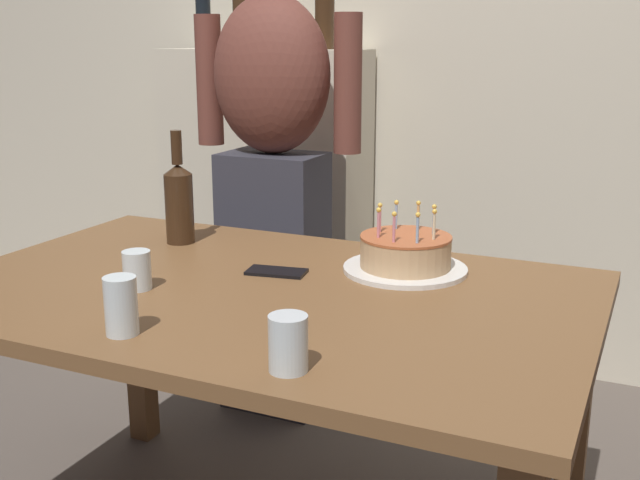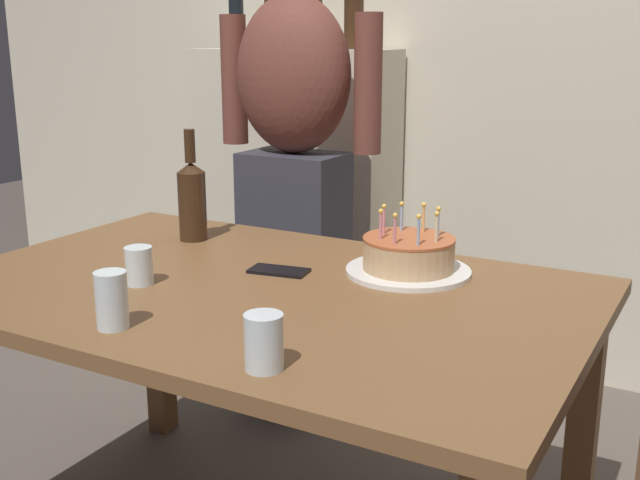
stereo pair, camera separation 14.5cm
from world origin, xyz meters
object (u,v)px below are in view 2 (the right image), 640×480
at_px(water_glass_far, 112,300).
at_px(wine_bottle, 192,198).
at_px(cell_phone, 279,271).
at_px(water_glass_side, 264,342).
at_px(person_man_bearded, 294,166).
at_px(birthday_cake, 409,257).
at_px(water_glass_near, 139,266).

distance_m(water_glass_far, wine_bottle, 0.70).
relative_size(wine_bottle, cell_phone, 2.18).
xyz_separation_m(water_glass_side, wine_bottle, (-0.66, 0.65, 0.07)).
relative_size(water_glass_side, cell_phone, 0.70).
bearing_deg(person_man_bearded, water_glass_side, 118.93).
xyz_separation_m(birthday_cake, water_glass_far, (-0.37, -0.62, 0.02)).
relative_size(water_glass_near, water_glass_side, 0.89).
height_order(birthday_cake, water_glass_side, birthday_cake).
bearing_deg(water_glass_near, person_man_bearded, 98.67).
height_order(water_glass_far, wine_bottle, wine_bottle).
height_order(water_glass_near, person_man_bearded, person_man_bearded).
xyz_separation_m(water_glass_side, person_man_bearded, (-0.66, 1.19, 0.08)).
xyz_separation_m(birthday_cake, person_man_bearded, (-0.66, 0.55, 0.09)).
height_order(cell_phone, person_man_bearded, person_man_bearded).
relative_size(water_glass_far, wine_bottle, 0.37).
distance_m(birthday_cake, water_glass_far, 0.72).
distance_m(water_glass_near, wine_bottle, 0.42).
height_order(birthday_cake, water_glass_near, birthday_cake).
height_order(water_glass_side, cell_phone, water_glass_side).
relative_size(water_glass_near, water_glass_far, 0.78).
bearing_deg(person_man_bearded, water_glass_far, 103.82).
height_order(water_glass_near, water_glass_side, water_glass_side).
xyz_separation_m(wine_bottle, cell_phone, (0.38, -0.15, -0.12)).
height_order(water_glass_near, cell_phone, water_glass_near).
height_order(water_glass_side, person_man_bearded, person_man_bearded).
relative_size(water_glass_far, cell_phone, 0.80).
bearing_deg(birthday_cake, person_man_bearded, 140.08).
height_order(water_glass_near, water_glass_far, water_glass_far).
bearing_deg(birthday_cake, water_glass_far, -120.54).
xyz_separation_m(birthday_cake, cell_phone, (-0.28, -0.15, -0.04)).
distance_m(birthday_cake, person_man_bearded, 0.86).
bearing_deg(birthday_cake, cell_phone, -152.38).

